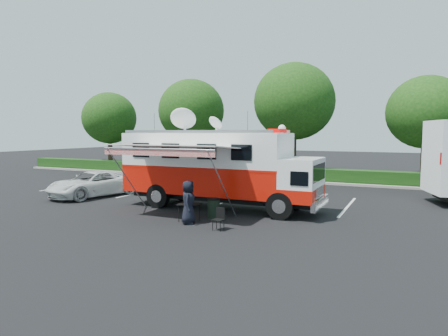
# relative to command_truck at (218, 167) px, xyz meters

# --- Properties ---
(ground_plane) EXTENTS (120.00, 120.00, 0.00)m
(ground_plane) POSITION_rel_command_truck_xyz_m (0.08, 0.00, -1.98)
(ground_plane) COLOR black
(ground_plane) RESTS_ON ground
(back_border) EXTENTS (60.00, 6.14, 8.87)m
(back_border) POSITION_rel_command_truck_xyz_m (1.23, 12.90, 3.03)
(back_border) COLOR #9E998E
(back_border) RESTS_ON ground_plane
(stall_lines) EXTENTS (24.12, 5.50, 0.01)m
(stall_lines) POSITION_rel_command_truck_xyz_m (-0.42, 3.00, -1.97)
(stall_lines) COLOR silver
(stall_lines) RESTS_ON ground_plane
(command_truck) EXTENTS (9.61, 2.64, 4.62)m
(command_truck) POSITION_rel_command_truck_xyz_m (0.00, 0.00, 0.00)
(command_truck) COLOR black
(command_truck) RESTS_ON ground_plane
(awning) EXTENTS (5.24, 2.70, 3.17)m
(awning) POSITION_rel_command_truck_xyz_m (-0.86, -2.74, 1.00)
(awning) COLOR white
(awning) RESTS_ON ground_plane
(white_suv) EXTENTS (3.40, 5.48, 1.42)m
(white_suv) POSITION_rel_command_truck_xyz_m (-7.97, 0.09, -1.98)
(white_suv) COLOR silver
(white_suv) RESTS_ON ground_plane
(person) EXTENTS (0.82, 0.99, 1.74)m
(person) POSITION_rel_command_truck_xyz_m (0.37, -3.42, -1.98)
(person) COLOR black
(person) RESTS_ON ground_plane
(folding_table) EXTENTS (0.93, 0.70, 0.74)m
(folding_table) POSITION_rel_command_truck_xyz_m (0.18, -3.06, -1.29)
(folding_table) COLOR black
(folding_table) RESTS_ON ground_plane
(folding_chair) EXTENTS (0.46, 0.48, 0.83)m
(folding_chair) POSITION_rel_command_truck_xyz_m (1.91, -3.77, -1.49)
(folding_chair) COLOR black
(folding_chair) RESTS_ON ground_plane
(trash_bin) EXTENTS (0.56, 0.56, 0.83)m
(trash_bin) POSITION_rel_command_truck_xyz_m (0.78, -2.01, -1.56)
(trash_bin) COLOR black
(trash_bin) RESTS_ON ground_plane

